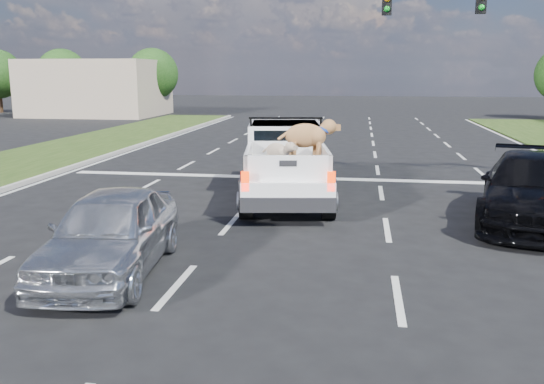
{
  "coord_description": "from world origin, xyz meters",
  "views": [
    {
      "loc": [
        1.1,
        -8.41,
        3.36
      ],
      "look_at": [
        -0.5,
        2.0,
        1.18
      ],
      "focal_mm": 38.0,
      "sensor_mm": 36.0,
      "label": 1
    }
  ],
  "objects": [
    {
      "name": "ground",
      "position": [
        0.0,
        0.0,
        0.0
      ],
      "size": [
        160.0,
        160.0,
        0.0
      ],
      "primitive_type": "plane",
      "color": "black",
      "rests_on": "ground"
    },
    {
      "name": "road_markings",
      "position": [
        0.0,
        6.56,
        0.01
      ],
      "size": [
        17.75,
        60.0,
        0.01
      ],
      "color": "silver",
      "rests_on": "ground"
    },
    {
      "name": "building_left",
      "position": [
        -20.0,
        36.0,
        2.2
      ],
      "size": [
        10.0,
        8.0,
        4.4
      ],
      "primitive_type": "cube",
      "color": "tan",
      "rests_on": "ground"
    },
    {
      "name": "tree_far_b",
      "position": [
        -24.0,
        38.0,
        3.29
      ],
      "size": [
        4.2,
        4.2,
        5.4
      ],
      "color": "#332114",
      "rests_on": "ground"
    },
    {
      "name": "tree_far_c",
      "position": [
        -16.0,
        38.0,
        3.29
      ],
      "size": [
        4.2,
        4.2,
        5.4
      ],
      "color": "#332114",
      "rests_on": "ground"
    },
    {
      "name": "pickup_truck",
      "position": [
        -0.85,
        6.93,
        1.04
      ],
      "size": [
        2.95,
        6.15,
        2.21
      ],
      "rotation": [
        0.0,
        0.0,
        0.15
      ],
      "color": "black",
      "rests_on": "ground"
    },
    {
      "name": "silver_sedan",
      "position": [
        -3.04,
        0.49,
        0.72
      ],
      "size": [
        2.13,
        4.37,
        1.44
      ],
      "primitive_type": "imported",
      "rotation": [
        0.0,
        0.0,
        0.1
      ],
      "color": "silver",
      "rests_on": "ground"
    },
    {
      "name": "black_coupe",
      "position": [
        5.0,
        5.11,
        0.78
      ],
      "size": [
        3.43,
        5.73,
        1.56
      ],
      "primitive_type": "imported",
      "rotation": [
        0.0,
        0.0,
        -0.25
      ],
      "color": "black",
      "rests_on": "ground"
    }
  ]
}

